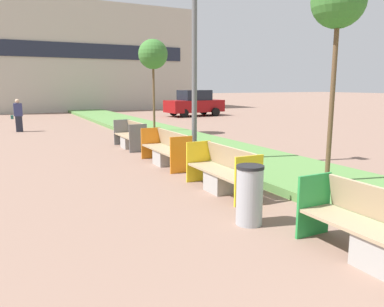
# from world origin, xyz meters

# --- Properties ---
(planter_grass_strip) EXTENTS (2.80, 120.00, 0.18)m
(planter_grass_strip) POSITION_xyz_m (3.20, 12.00, 0.09)
(planter_grass_strip) COLOR #568442
(planter_grass_strip) RESTS_ON ground
(building_backdrop) EXTENTS (19.04, 5.84, 9.03)m
(building_backdrop) POSITION_xyz_m (4.00, 35.46, 4.52)
(building_backdrop) COLOR #B2AD9E
(building_backdrop) RESTS_ON ground
(bench_yellow_frame) EXTENTS (0.65, 2.04, 0.94)m
(bench_yellow_frame) POSITION_xyz_m (0.94, 7.00, 0.37)
(bench_yellow_frame) COLOR #9E9B96
(bench_yellow_frame) RESTS_ON ground
(bench_orange_frame) EXTENTS (0.65, 2.22, 0.94)m
(bench_orange_frame) POSITION_xyz_m (0.94, 10.02, 0.37)
(bench_orange_frame) COLOR #9E9B96
(bench_orange_frame) RESTS_ON ground
(bench_grey_frame) EXTENTS (0.65, 1.91, 0.94)m
(bench_grey_frame) POSITION_xyz_m (0.94, 13.24, 0.36)
(bench_grey_frame) COLOR #9E9B96
(bench_grey_frame) RESTS_ON ground
(litter_bin) EXTENTS (0.44, 0.44, 0.97)m
(litter_bin) POSITION_xyz_m (0.33, 5.18, 0.49)
(litter_bin) COLOR #9EA0A5
(litter_bin) RESTS_ON ground
(street_lamp_post) EXTENTS (0.24, 0.44, 7.36)m
(street_lamp_post) POSITION_xyz_m (1.55, 9.47, 4.06)
(street_lamp_post) COLOR #56595B
(street_lamp_post) RESTS_ON ground
(sapling_tree_near) EXTENTS (1.08, 1.08, 4.41)m
(sapling_tree_near) POSITION_xyz_m (3.05, 6.13, 3.82)
(sapling_tree_near) COLOR brown
(sapling_tree_near) RESTS_ON ground
(sapling_tree_far) EXTENTS (1.30, 1.30, 4.20)m
(sapling_tree_far) POSITION_xyz_m (3.05, 16.33, 3.53)
(sapling_tree_far) COLOR brown
(sapling_tree_far) RESTS_ON ground
(pedestrian_walking) EXTENTS (0.53, 0.24, 1.57)m
(pedestrian_walking) POSITION_xyz_m (-2.40, 20.19, 0.79)
(pedestrian_walking) COLOR #232633
(pedestrian_walking) RESTS_ON ground
(parked_car_distant) EXTENTS (4.34, 2.14, 1.86)m
(parked_car_distant) POSITION_xyz_m (9.40, 24.63, 0.91)
(parked_car_distant) COLOR maroon
(parked_car_distant) RESTS_ON ground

